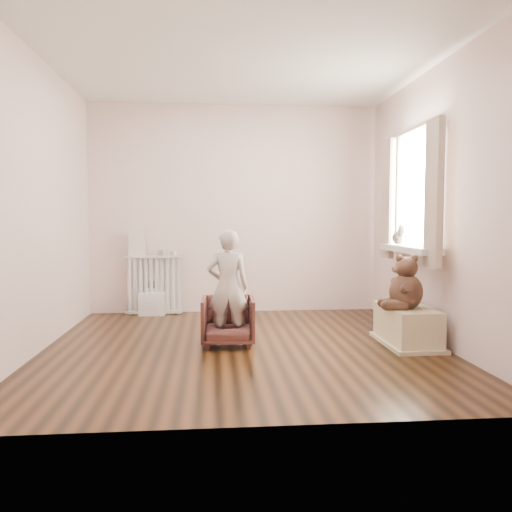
{
  "coord_description": "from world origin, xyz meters",
  "views": [
    {
      "loc": [
        -0.29,
        -4.5,
        1.15
      ],
      "look_at": [
        0.15,
        0.45,
        0.8
      ],
      "focal_mm": 35.0,
      "sensor_mm": 36.0,
      "label": 1
    }
  ],
  "objects": [
    {
      "name": "front_wall",
      "position": [
        0.0,
        -1.8,
        1.3
      ],
      "size": [
        3.6,
        0.02,
        2.6
      ],
      "primitive_type": "cube",
      "color": "white",
      "rests_on": "ground"
    },
    {
      "name": "toy_bench",
      "position": [
        1.52,
        -0.06,
        0.2
      ],
      "size": [
        0.4,
        0.75,
        0.35
      ],
      "primitive_type": "cube",
      "color": "beige",
      "rests_on": "floor"
    },
    {
      "name": "back_wall",
      "position": [
        0.0,
        1.8,
        1.3
      ],
      "size": [
        3.6,
        0.02,
        2.6
      ],
      "primitive_type": "cube",
      "color": "white",
      "rests_on": "ground"
    },
    {
      "name": "curtain_right",
      "position": [
        1.65,
        0.87,
        1.39
      ],
      "size": [
        0.06,
        0.26,
        1.3
      ],
      "primitive_type": "cube",
      "color": "#C3AD94",
      "rests_on": "right_wall"
    },
    {
      "name": "radiator",
      "position": [
        -1.0,
        1.68,
        0.39
      ],
      "size": [
        0.69,
        0.13,
        0.73
      ],
      "primitive_type": "cube",
      "color": "silver",
      "rests_on": "floor"
    },
    {
      "name": "tin_b",
      "position": [
        -0.76,
        1.68,
        0.75
      ],
      "size": [
        0.08,
        0.08,
        0.04
      ],
      "primitive_type": "cylinder",
      "color": "#A59E8C",
      "rests_on": "radiator"
    },
    {
      "name": "teddy_bear",
      "position": [
        1.46,
        -0.16,
        0.67
      ],
      "size": [
        0.43,
        0.35,
        0.48
      ],
      "primitive_type": null,
      "rotation": [
        0.0,
        0.0,
        -0.12
      ],
      "color": "#382319",
      "rests_on": "toy_bench"
    },
    {
      "name": "right_wall",
      "position": [
        1.8,
        0.0,
        1.3
      ],
      "size": [
        0.02,
        3.6,
        2.6
      ],
      "primitive_type": "cube",
      "color": "white",
      "rests_on": "ground"
    },
    {
      "name": "child",
      "position": [
        -0.14,
        0.02,
        0.55
      ],
      "size": [
        0.39,
        0.26,
        1.05
      ],
      "primitive_type": "imported",
      "rotation": [
        0.0,
        0.0,
        3.11
      ],
      "color": "beige",
      "rests_on": "armchair"
    },
    {
      "name": "toy_vanity",
      "position": [
        -1.02,
        1.65,
        0.28
      ],
      "size": [
        0.32,
        0.23,
        0.5
      ],
      "primitive_type": "cube",
      "color": "silver",
      "rests_on": "floor"
    },
    {
      "name": "paper_doll",
      "position": [
        -1.2,
        1.68,
        0.9
      ],
      "size": [
        0.2,
        0.02,
        0.34
      ],
      "primitive_type": "cube",
      "color": "beige",
      "rests_on": "radiator"
    },
    {
      "name": "curtain_left",
      "position": [
        1.65,
        -0.27,
        1.39
      ],
      "size": [
        0.06,
        0.26,
        1.3
      ],
      "primitive_type": "cube",
      "color": "#C3AD94",
      "rests_on": "right_wall"
    },
    {
      "name": "left_wall",
      "position": [
        -1.8,
        0.0,
        1.3
      ],
      "size": [
        0.02,
        3.6,
        2.6
      ],
      "primitive_type": "cube",
      "color": "white",
      "rests_on": "ground"
    },
    {
      "name": "window_sill",
      "position": [
        1.67,
        0.3,
        0.87
      ],
      "size": [
        0.22,
        1.1,
        0.06
      ],
      "primitive_type": "cube",
      "color": "silver",
      "rests_on": "right_wall"
    },
    {
      "name": "plush_cat",
      "position": [
        1.66,
        0.53,
        1.0
      ],
      "size": [
        0.24,
        0.29,
        0.21
      ],
      "primitive_type": null,
      "rotation": [
        0.0,
        0.0,
        -0.39
      ],
      "color": "slate",
      "rests_on": "window_sill"
    },
    {
      "name": "window",
      "position": [
        1.76,
        0.3,
        1.45
      ],
      "size": [
        0.03,
        0.9,
        1.1
      ],
      "primitive_type": "cube",
      "color": "white",
      "rests_on": "right_wall"
    },
    {
      "name": "ceiling",
      "position": [
        0.0,
        0.0,
        2.6
      ],
      "size": [
        3.6,
        3.6,
        0.01
      ],
      "primitive_type": "cube",
      "color": "white",
      "rests_on": "ground"
    },
    {
      "name": "tin_a",
      "position": [
        -0.89,
        1.68,
        0.76
      ],
      "size": [
        0.11,
        0.11,
        0.07
      ],
      "primitive_type": "cylinder",
      "color": "#A59E8C",
      "rests_on": "radiator"
    },
    {
      "name": "armchair",
      "position": [
        -0.14,
        0.07,
        0.23
      ],
      "size": [
        0.5,
        0.51,
        0.45
      ],
      "primitive_type": "imported",
      "rotation": [
        0.0,
        0.0,
        -0.03
      ],
      "color": "#522925",
      "rests_on": "floor"
    },
    {
      "name": "floor",
      "position": [
        0.0,
        0.0,
        0.0
      ],
      "size": [
        3.6,
        3.6,
        0.01
      ],
      "primitive_type": "cube",
      "color": "black",
      "rests_on": "ground"
    }
  ]
}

